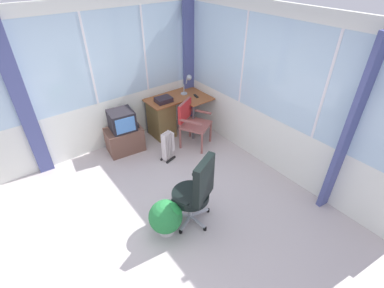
% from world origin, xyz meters
% --- Properties ---
extents(ground, '(5.03, 5.35, 0.06)m').
position_xyz_m(ground, '(0.00, 0.00, -0.03)').
color(ground, '#BEB3B1').
extents(north_window_panel, '(4.03, 0.07, 2.56)m').
position_xyz_m(north_window_panel, '(0.00, 2.20, 1.28)').
color(north_window_panel, white).
rests_on(north_window_panel, ground).
extents(east_window_panel, '(0.07, 4.35, 2.56)m').
position_xyz_m(east_window_panel, '(2.04, 0.00, 1.28)').
color(east_window_panel, white).
rests_on(east_window_panel, ground).
extents(curtain_north_left, '(0.23, 0.08, 2.46)m').
position_xyz_m(curtain_north_left, '(-1.11, 2.12, 1.23)').
color(curtain_north_left, '#4B528C').
rests_on(curtain_north_left, ground).
extents(curtain_corner, '(0.23, 0.09, 2.46)m').
position_xyz_m(curtain_corner, '(1.91, 2.07, 1.23)').
color(curtain_corner, '#4B528C').
rests_on(curtain_corner, ground).
extents(curtain_east_far, '(0.23, 0.10, 2.46)m').
position_xyz_m(curtain_east_far, '(1.96, -1.20, 1.23)').
color(curtain_east_far, '#4B528C').
rests_on(curtain_east_far, ground).
extents(desk, '(1.16, 0.83, 0.75)m').
position_xyz_m(desk, '(1.12, 1.87, 0.40)').
color(desk, '#98542D').
rests_on(desk, ground).
extents(desk_lamp, '(0.23, 0.20, 0.39)m').
position_xyz_m(desk_lamp, '(1.71, 1.81, 1.01)').
color(desk_lamp, '#B2B7BC').
rests_on(desk_lamp, desk).
extents(tv_remote, '(0.08, 0.16, 0.02)m').
position_xyz_m(tv_remote, '(1.75, 1.62, 0.76)').
color(tv_remote, black).
rests_on(tv_remote, desk).
extents(paper_tray, '(0.31, 0.24, 0.09)m').
position_xyz_m(paper_tray, '(1.12, 1.81, 0.79)').
color(paper_tray, '#2A2028').
rests_on(paper_tray, desk).
extents(wooden_armchair, '(0.65, 0.65, 0.88)m').
position_xyz_m(wooden_armchair, '(1.33, 1.28, 0.56)').
color(wooden_armchair, '#95544E').
rests_on(wooden_armchair, ground).
extents(office_chair, '(0.63, 0.57, 1.09)m').
position_xyz_m(office_chair, '(0.25, -0.30, 0.59)').
color(office_chair, '#B7B7BF').
rests_on(office_chair, ground).
extents(tv_on_stand, '(0.69, 0.51, 0.82)m').
position_xyz_m(tv_on_stand, '(0.25, 1.84, 0.36)').
color(tv_on_stand, brown).
rests_on(tv_on_stand, ground).
extents(space_heater, '(0.29, 0.23, 0.56)m').
position_xyz_m(space_heater, '(0.74, 1.12, 0.28)').
color(space_heater, silver).
rests_on(space_heater, ground).
extents(potted_plant, '(0.44, 0.44, 0.50)m').
position_xyz_m(potted_plant, '(-0.16, -0.20, 0.28)').
color(potted_plant, silver).
rests_on(potted_plant, ground).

